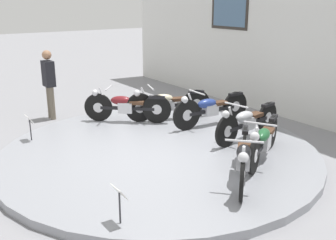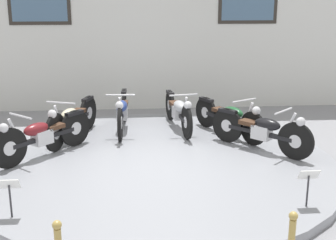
% 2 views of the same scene
% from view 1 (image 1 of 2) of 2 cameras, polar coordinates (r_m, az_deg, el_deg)
% --- Properties ---
extents(ground_plane, '(60.00, 60.00, 0.00)m').
position_cam_1_polar(ground_plane, '(7.43, -1.28, -5.17)').
color(ground_plane, gray).
extents(display_platform, '(5.89, 5.89, 0.14)m').
position_cam_1_polar(display_platform, '(7.41, -1.29, -4.68)').
color(display_platform, gray).
rests_on(display_platform, ground_plane).
extents(back_wall, '(14.00, 0.22, 4.59)m').
position_cam_1_polar(back_wall, '(9.72, 19.35, 13.12)').
color(back_wall, silver).
rests_on(back_wall, ground_plane).
extents(motorcycle_maroon, '(1.37, 1.53, 0.80)m').
position_cam_1_polar(motorcycle_maroon, '(8.92, -6.18, 2.12)').
color(motorcycle_maroon, black).
rests_on(motorcycle_maroon, display_platform).
extents(motorcycle_cream, '(0.76, 1.92, 0.81)m').
position_cam_1_polar(motorcycle_cream, '(9.05, -0.17, 2.48)').
color(motorcycle_cream, black).
rests_on(motorcycle_cream, display_platform).
extents(motorcycle_blue, '(0.54, 2.02, 0.81)m').
position_cam_1_polar(motorcycle_blue, '(8.67, 6.18, 1.76)').
color(motorcycle_blue, black).
rests_on(motorcycle_blue, display_platform).
extents(motorcycle_silver, '(0.54, 1.97, 0.79)m').
position_cam_1_polar(motorcycle_silver, '(7.91, 11.40, -0.13)').
color(motorcycle_silver, black).
rests_on(motorcycle_silver, display_platform).
extents(motorcycle_green, '(1.00, 1.74, 0.78)m').
position_cam_1_polar(motorcycle_green, '(6.96, 13.73, -2.76)').
color(motorcycle_green, black).
rests_on(motorcycle_green, display_platform).
extents(motorcycle_black, '(1.39, 1.48, 0.79)m').
position_cam_1_polar(motorcycle_black, '(6.11, 10.90, -5.30)').
color(motorcycle_black, black).
rests_on(motorcycle_black, display_platform).
extents(info_placard_front_left, '(0.26, 0.11, 0.51)m').
position_cam_1_polar(info_placard_front_left, '(8.17, -19.42, -0.34)').
color(info_placard_front_left, '#333338').
rests_on(info_placard_front_left, display_platform).
extents(info_placard_front_centre, '(0.26, 0.11, 0.51)m').
position_cam_1_polar(info_placard_front_centre, '(4.93, -7.07, -10.99)').
color(info_placard_front_centre, '#333338').
rests_on(info_placard_front_centre, display_platform).
extents(visitor_standing, '(0.36, 0.22, 1.68)m').
position_cam_1_polar(visitor_standing, '(9.89, -16.89, 5.48)').
color(visitor_standing, '#6B6051').
rests_on(visitor_standing, ground_plane).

